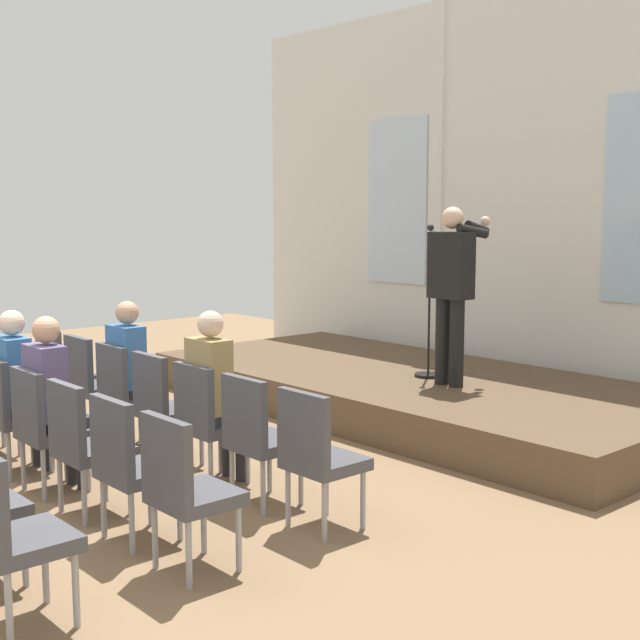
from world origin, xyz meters
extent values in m
cube|color=silver|center=(0.00, 6.20, 2.28)|extent=(8.59, 0.10, 4.57)
cube|color=silver|center=(-1.72, 6.14, 2.19)|extent=(1.01, 0.04, 2.10)
cube|color=silver|center=(-1.06, 6.14, 2.28)|extent=(0.20, 0.08, 4.57)
cube|color=brown|center=(0.00, 4.57, 0.19)|extent=(5.83, 2.66, 0.39)
cylinder|color=black|center=(0.55, 4.39, 0.81)|extent=(0.14, 0.14, 0.85)
cylinder|color=black|center=(0.73, 4.39, 0.81)|extent=(0.14, 0.14, 0.85)
cube|color=black|center=(0.64, 4.39, 1.55)|extent=(0.42, 0.22, 0.64)
cube|color=navy|center=(0.64, 4.51, 1.63)|extent=(0.06, 0.01, 0.38)
sphere|color=beige|center=(0.64, 4.40, 2.01)|extent=(0.21, 0.21, 0.21)
cylinder|color=black|center=(0.40, 4.47, 1.65)|extent=(0.09, 0.28, 0.45)
cylinder|color=black|center=(0.78, 4.52, 1.88)|extent=(0.15, 0.36, 0.15)
cylinder|color=black|center=(0.73, 4.65, 1.91)|extent=(0.11, 0.34, 0.15)
sphere|color=beige|center=(0.62, 4.92, 1.97)|extent=(0.10, 0.10, 0.10)
cylinder|color=black|center=(0.22, 4.56, 0.40)|extent=(0.28, 0.28, 0.03)
cylinder|color=black|center=(0.22, 4.56, 1.14)|extent=(0.02, 0.02, 1.45)
sphere|color=#262626|center=(0.22, 4.56, 1.91)|extent=(0.07, 0.07, 0.07)
cylinder|color=#99999E|center=(-1.71, 1.82, 0.20)|extent=(0.04, 0.04, 0.40)
cylinder|color=#99999E|center=(-2.07, 1.82, 0.20)|extent=(0.04, 0.04, 0.40)
cylinder|color=#99999E|center=(-1.71, 1.48, 0.20)|extent=(0.04, 0.04, 0.40)
cylinder|color=#99999E|center=(-2.07, 1.48, 0.20)|extent=(0.04, 0.04, 0.40)
cube|color=#47474C|center=(-1.89, 1.65, 0.44)|extent=(0.46, 0.44, 0.08)
cube|color=#47474C|center=(-1.89, 1.46, 0.71)|extent=(0.46, 0.06, 0.46)
cylinder|color=#99999E|center=(-1.08, 1.82, 0.20)|extent=(0.04, 0.04, 0.40)
cylinder|color=#99999E|center=(-1.44, 1.82, 0.20)|extent=(0.04, 0.04, 0.40)
cylinder|color=#99999E|center=(-1.08, 1.48, 0.20)|extent=(0.04, 0.04, 0.40)
cylinder|color=#99999E|center=(-1.44, 1.48, 0.20)|extent=(0.04, 0.04, 0.40)
cube|color=#47474C|center=(-1.26, 1.65, 0.44)|extent=(0.46, 0.44, 0.08)
cube|color=#47474C|center=(-1.26, 1.46, 0.71)|extent=(0.46, 0.06, 0.46)
cylinder|color=#99999E|center=(-0.45, 1.82, 0.20)|extent=(0.04, 0.04, 0.40)
cylinder|color=#99999E|center=(-0.81, 1.82, 0.20)|extent=(0.04, 0.04, 0.40)
cylinder|color=#99999E|center=(-0.45, 1.48, 0.20)|extent=(0.04, 0.04, 0.40)
cylinder|color=#99999E|center=(-0.81, 1.48, 0.20)|extent=(0.04, 0.04, 0.40)
cube|color=#47474C|center=(-0.63, 1.65, 0.44)|extent=(0.46, 0.44, 0.08)
cube|color=#47474C|center=(-0.63, 1.46, 0.71)|extent=(0.46, 0.06, 0.46)
cylinder|color=#2D2D33|center=(-0.72, 1.83, 0.22)|extent=(0.10, 0.10, 0.44)
cylinder|color=#2D2D33|center=(-0.54, 1.83, 0.22)|extent=(0.10, 0.10, 0.44)
cube|color=#2D2D33|center=(-0.63, 1.71, 0.50)|extent=(0.34, 0.36, 0.12)
cube|color=#3366A5|center=(-0.63, 1.60, 0.83)|extent=(0.36, 0.20, 0.54)
sphere|color=tan|center=(-0.63, 1.62, 1.21)|extent=(0.20, 0.20, 0.20)
cylinder|color=#99999E|center=(0.18, 1.82, 0.20)|extent=(0.04, 0.04, 0.40)
cylinder|color=#99999E|center=(-0.18, 1.82, 0.20)|extent=(0.04, 0.04, 0.40)
cylinder|color=#99999E|center=(0.18, 1.48, 0.20)|extent=(0.04, 0.04, 0.40)
cylinder|color=#99999E|center=(-0.18, 1.48, 0.20)|extent=(0.04, 0.04, 0.40)
cube|color=#47474C|center=(0.00, 1.65, 0.44)|extent=(0.46, 0.44, 0.08)
cube|color=#47474C|center=(0.00, 1.46, 0.71)|extent=(0.46, 0.06, 0.46)
cylinder|color=#99999E|center=(0.81, 1.82, 0.20)|extent=(0.04, 0.04, 0.40)
cylinder|color=#99999E|center=(0.45, 1.82, 0.20)|extent=(0.04, 0.04, 0.40)
cylinder|color=#99999E|center=(0.81, 1.48, 0.20)|extent=(0.04, 0.04, 0.40)
cylinder|color=#99999E|center=(0.45, 1.48, 0.20)|extent=(0.04, 0.04, 0.40)
cube|color=#47474C|center=(0.63, 1.65, 0.44)|extent=(0.46, 0.44, 0.08)
cube|color=#47474C|center=(0.63, 1.46, 0.71)|extent=(0.46, 0.06, 0.46)
cylinder|color=#2D2D33|center=(0.54, 1.83, 0.22)|extent=(0.10, 0.10, 0.44)
cylinder|color=#2D2D33|center=(0.72, 1.83, 0.22)|extent=(0.10, 0.10, 0.44)
cube|color=#2D2D33|center=(0.63, 1.71, 0.50)|extent=(0.34, 0.36, 0.12)
cube|color=#997F4C|center=(0.63, 1.60, 0.84)|extent=(0.36, 0.20, 0.56)
sphere|color=beige|center=(0.63, 1.62, 1.23)|extent=(0.20, 0.20, 0.20)
cylinder|color=#99999E|center=(1.44, 1.82, 0.20)|extent=(0.04, 0.04, 0.40)
cylinder|color=#99999E|center=(1.08, 1.82, 0.20)|extent=(0.04, 0.04, 0.40)
cylinder|color=#99999E|center=(1.44, 1.48, 0.20)|extent=(0.04, 0.04, 0.40)
cylinder|color=#99999E|center=(1.08, 1.48, 0.20)|extent=(0.04, 0.04, 0.40)
cube|color=#47474C|center=(1.26, 1.65, 0.44)|extent=(0.46, 0.44, 0.08)
cube|color=#47474C|center=(1.26, 1.46, 0.71)|extent=(0.46, 0.06, 0.46)
cylinder|color=#99999E|center=(2.07, 1.82, 0.20)|extent=(0.04, 0.04, 0.40)
cylinder|color=#99999E|center=(1.71, 1.82, 0.20)|extent=(0.04, 0.04, 0.40)
cylinder|color=#99999E|center=(2.07, 1.48, 0.20)|extent=(0.04, 0.04, 0.40)
cylinder|color=#99999E|center=(1.71, 1.48, 0.20)|extent=(0.04, 0.04, 0.40)
cube|color=#47474C|center=(1.89, 1.65, 0.44)|extent=(0.46, 0.44, 0.08)
cube|color=#47474C|center=(1.89, 1.46, 0.71)|extent=(0.46, 0.06, 0.46)
cylinder|color=#99999E|center=(-1.08, 0.81, 0.20)|extent=(0.04, 0.04, 0.40)
cylinder|color=#99999E|center=(-1.44, 0.81, 0.20)|extent=(0.04, 0.04, 0.40)
cylinder|color=#99999E|center=(-0.45, 0.81, 0.20)|extent=(0.04, 0.04, 0.40)
cylinder|color=#99999E|center=(-0.81, 0.81, 0.20)|extent=(0.04, 0.04, 0.40)
cylinder|color=#99999E|center=(-0.45, 0.47, 0.20)|extent=(0.04, 0.04, 0.40)
cube|color=#47474C|center=(-0.63, 0.64, 0.44)|extent=(0.46, 0.44, 0.08)
cylinder|color=#2D2D33|center=(-0.72, 0.82, 0.22)|extent=(0.10, 0.10, 0.44)
cylinder|color=#2D2D33|center=(-0.54, 0.82, 0.22)|extent=(0.10, 0.10, 0.44)
cube|color=#2D2D33|center=(-0.63, 0.70, 0.50)|extent=(0.34, 0.36, 0.12)
cube|color=#3366A5|center=(-0.63, 0.59, 0.83)|extent=(0.36, 0.20, 0.54)
sphere|color=beige|center=(-0.63, 0.61, 1.21)|extent=(0.20, 0.20, 0.20)
cylinder|color=#99999E|center=(0.18, 0.81, 0.20)|extent=(0.04, 0.04, 0.40)
cylinder|color=#99999E|center=(-0.18, 0.81, 0.20)|extent=(0.04, 0.04, 0.40)
cylinder|color=#99999E|center=(0.18, 0.47, 0.20)|extent=(0.04, 0.04, 0.40)
cylinder|color=#99999E|center=(-0.18, 0.47, 0.20)|extent=(0.04, 0.04, 0.40)
cube|color=#47474C|center=(0.00, 0.64, 0.44)|extent=(0.46, 0.44, 0.08)
cube|color=#47474C|center=(0.00, 0.45, 0.71)|extent=(0.46, 0.06, 0.46)
cylinder|color=#2D2D33|center=(-0.09, 0.82, 0.22)|extent=(0.10, 0.10, 0.44)
cylinder|color=#2D2D33|center=(0.09, 0.82, 0.22)|extent=(0.10, 0.10, 0.44)
cube|color=#2D2D33|center=(0.00, 0.70, 0.50)|extent=(0.34, 0.36, 0.12)
cube|color=#594C72|center=(0.00, 0.59, 0.83)|extent=(0.36, 0.20, 0.55)
sphere|color=tan|center=(0.00, 0.61, 1.22)|extent=(0.20, 0.20, 0.20)
cylinder|color=#99999E|center=(0.81, 0.81, 0.20)|extent=(0.04, 0.04, 0.40)
cylinder|color=#99999E|center=(0.45, 0.81, 0.20)|extent=(0.04, 0.04, 0.40)
cylinder|color=#99999E|center=(0.81, 0.47, 0.20)|extent=(0.04, 0.04, 0.40)
cylinder|color=#99999E|center=(0.45, 0.47, 0.20)|extent=(0.04, 0.04, 0.40)
cube|color=#47474C|center=(0.63, 0.64, 0.44)|extent=(0.46, 0.44, 0.08)
cube|color=#47474C|center=(0.63, 0.45, 0.71)|extent=(0.46, 0.06, 0.46)
cylinder|color=#99999E|center=(1.44, 0.81, 0.20)|extent=(0.04, 0.04, 0.40)
cylinder|color=#99999E|center=(1.08, 0.81, 0.20)|extent=(0.04, 0.04, 0.40)
cylinder|color=#99999E|center=(1.44, 0.47, 0.20)|extent=(0.04, 0.04, 0.40)
cylinder|color=#99999E|center=(1.08, 0.47, 0.20)|extent=(0.04, 0.04, 0.40)
cube|color=#47474C|center=(1.26, 0.64, 0.44)|extent=(0.46, 0.44, 0.08)
cube|color=#47474C|center=(1.26, 0.45, 0.71)|extent=(0.46, 0.06, 0.46)
cylinder|color=#99999E|center=(2.07, 0.81, 0.20)|extent=(0.04, 0.04, 0.40)
cylinder|color=#99999E|center=(1.71, 0.81, 0.20)|extent=(0.04, 0.04, 0.40)
cylinder|color=#99999E|center=(2.07, 0.47, 0.20)|extent=(0.04, 0.04, 0.40)
cylinder|color=#99999E|center=(1.71, 0.47, 0.20)|extent=(0.04, 0.04, 0.40)
cube|color=#47474C|center=(1.89, 0.64, 0.44)|extent=(0.46, 0.44, 0.08)
cube|color=#47474C|center=(1.89, 0.45, 0.71)|extent=(0.46, 0.06, 0.46)
cylinder|color=#99999E|center=(1.44, -0.20, 0.20)|extent=(0.04, 0.04, 0.40)
cylinder|color=#99999E|center=(1.08, -0.20, 0.20)|extent=(0.04, 0.04, 0.40)
cylinder|color=#99999E|center=(2.07, -0.20, 0.20)|extent=(0.04, 0.04, 0.40)
cylinder|color=#99999E|center=(1.71, -0.20, 0.20)|extent=(0.04, 0.04, 0.40)
cylinder|color=#99999E|center=(2.07, -0.54, 0.20)|extent=(0.04, 0.04, 0.40)
cube|color=#47474C|center=(1.89, -0.37, 0.44)|extent=(0.46, 0.44, 0.08)
camera|label=1|loc=(5.93, -1.99, 2.09)|focal=48.12mm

